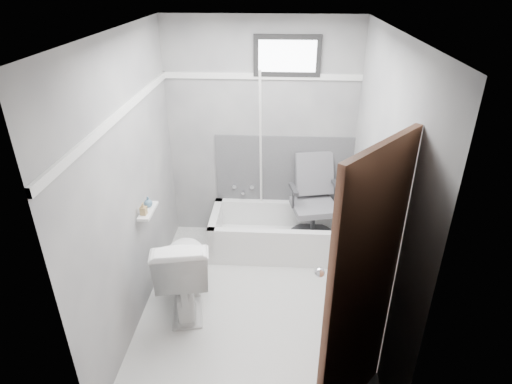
# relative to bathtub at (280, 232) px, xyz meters

# --- Properties ---
(floor) EXTENTS (2.60, 2.60, 0.00)m
(floor) POSITION_rel_bathtub_xyz_m (-0.23, -0.93, -0.21)
(floor) COLOR white
(floor) RESTS_ON ground
(ceiling) EXTENTS (2.60, 2.60, 0.00)m
(ceiling) POSITION_rel_bathtub_xyz_m (-0.23, -0.93, 2.19)
(ceiling) COLOR silver
(ceiling) RESTS_ON floor
(wall_back) EXTENTS (2.00, 0.02, 2.40)m
(wall_back) POSITION_rel_bathtub_xyz_m (-0.23, 0.37, 0.99)
(wall_back) COLOR slate
(wall_back) RESTS_ON floor
(wall_front) EXTENTS (2.00, 0.02, 2.40)m
(wall_front) POSITION_rel_bathtub_xyz_m (-0.23, -2.23, 0.99)
(wall_front) COLOR slate
(wall_front) RESTS_ON floor
(wall_left) EXTENTS (0.02, 2.60, 2.40)m
(wall_left) POSITION_rel_bathtub_xyz_m (-1.23, -0.93, 0.99)
(wall_left) COLOR slate
(wall_left) RESTS_ON floor
(wall_right) EXTENTS (0.02, 2.60, 2.40)m
(wall_right) POSITION_rel_bathtub_xyz_m (0.77, -0.93, 0.99)
(wall_right) COLOR slate
(wall_right) RESTS_ON floor
(bathtub) EXTENTS (1.50, 0.70, 0.42)m
(bathtub) POSITION_rel_bathtub_xyz_m (0.00, 0.00, 0.00)
(bathtub) COLOR white
(bathtub) RESTS_ON floor
(office_chair) EXTENTS (0.63, 0.63, 0.92)m
(office_chair) POSITION_rel_bathtub_xyz_m (0.36, 0.05, 0.37)
(office_chair) COLOR slate
(office_chair) RESTS_ON bathtub
(toilet) EXTENTS (0.60, 0.90, 0.81)m
(toilet) POSITION_rel_bathtub_xyz_m (-0.85, -0.96, 0.20)
(toilet) COLOR white
(toilet) RESTS_ON floor
(door) EXTENTS (0.78, 0.78, 2.00)m
(door) POSITION_rel_bathtub_xyz_m (0.75, -2.21, 0.79)
(door) COLOR brown
(door) RESTS_ON floor
(window) EXTENTS (0.66, 0.04, 0.40)m
(window) POSITION_rel_bathtub_xyz_m (0.02, 0.36, 1.81)
(window) COLOR black
(window) RESTS_ON wall_back
(backerboard) EXTENTS (1.50, 0.02, 0.78)m
(backerboard) POSITION_rel_bathtub_xyz_m (0.02, 0.36, 0.59)
(backerboard) COLOR #4C4C4F
(backerboard) RESTS_ON wall_back
(trim_back) EXTENTS (2.00, 0.02, 0.06)m
(trim_back) POSITION_rel_bathtub_xyz_m (-0.23, 0.36, 1.61)
(trim_back) COLOR white
(trim_back) RESTS_ON wall_back
(trim_left) EXTENTS (0.02, 2.60, 0.06)m
(trim_left) POSITION_rel_bathtub_xyz_m (-1.22, -0.93, 1.61)
(trim_left) COLOR white
(trim_left) RESTS_ON wall_left
(pole) EXTENTS (0.02, 0.56, 1.88)m
(pole) POSITION_rel_bathtub_xyz_m (-0.22, 0.13, 0.84)
(pole) COLOR white
(pole) RESTS_ON bathtub
(shelf) EXTENTS (0.10, 0.32, 0.02)m
(shelf) POSITION_rel_bathtub_xyz_m (-1.16, -0.80, 0.69)
(shelf) COLOR white
(shelf) RESTS_ON wall_left
(soap_bottle_a) EXTENTS (0.06, 0.06, 0.12)m
(soap_bottle_a) POSITION_rel_bathtub_xyz_m (-1.17, -0.88, 0.76)
(soap_bottle_a) COLOR #A08350
(soap_bottle_a) RESTS_ON shelf
(soap_bottle_b) EXTENTS (0.10, 0.10, 0.10)m
(soap_bottle_b) POSITION_rel_bathtub_xyz_m (-1.17, -0.74, 0.75)
(soap_bottle_b) COLOR slate
(soap_bottle_b) RESTS_ON shelf
(faucet) EXTENTS (0.26, 0.10, 0.16)m
(faucet) POSITION_rel_bathtub_xyz_m (-0.43, 0.34, 0.34)
(faucet) COLOR silver
(faucet) RESTS_ON wall_back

